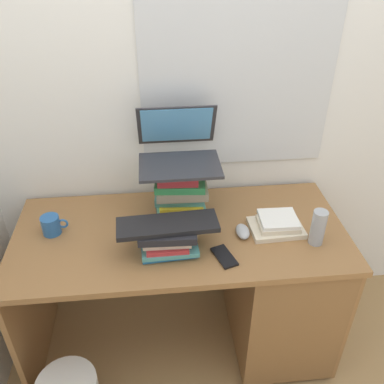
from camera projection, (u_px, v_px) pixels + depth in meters
The scene contains 12 objects.
ground_plane at pixel (182, 339), 2.32m from camera, with size 6.00×6.00×0.00m, color #9E7A4C.
wall_back at pixel (173, 91), 1.91m from camera, with size 6.00×0.06×2.60m.
desk at pixel (259, 284), 2.09m from camera, with size 1.52×0.68×0.77m.
book_stack_tall at pixel (180, 193), 1.90m from camera, with size 0.25×0.19×0.28m.
book_stack_keyboard_riser at pixel (168, 239), 1.75m from camera, with size 0.25×0.18×0.13m.
book_stack_side at pixel (277, 225), 1.88m from camera, with size 0.24×0.18×0.07m.
laptop at pixel (178, 148), 1.85m from camera, with size 0.36×0.35×0.23m.
keyboard at pixel (168, 225), 1.71m from camera, with size 0.42×0.14×0.02m, color black.
computer_mouse at pixel (243, 231), 1.86m from camera, with size 0.06×0.10×0.04m, color #A5A8AD.
mug at pixel (51, 225), 1.86m from camera, with size 0.12×0.08×0.09m.
water_bottle at pixel (318, 227), 1.78m from camera, with size 0.06×0.06×0.17m, color #999EA5.
cell_phone at pixel (224, 257), 1.74m from camera, with size 0.07×0.14×0.01m, color black.
Camera 1 is at (-0.10, -1.47, 1.97)m, focal length 38.73 mm.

